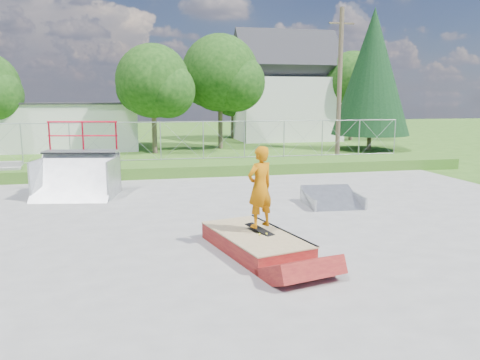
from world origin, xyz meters
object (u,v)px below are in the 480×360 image
(grind_box, at_px, (255,242))
(skater, at_px, (260,190))
(flat_bank_ramp, at_px, (332,198))
(quarter_pipe, at_px, (75,161))

(grind_box, xyz_separation_m, skater, (0.13, 0.09, 1.15))
(flat_bank_ramp, height_order, skater, skater)
(flat_bank_ramp, relative_size, skater, 0.97)
(quarter_pipe, distance_m, flat_bank_ramp, 8.62)
(quarter_pipe, relative_size, skater, 1.43)
(quarter_pipe, height_order, skater, quarter_pipe)
(flat_bank_ramp, bearing_deg, grind_box, -128.00)
(grind_box, height_order, quarter_pipe, quarter_pipe)
(quarter_pipe, bearing_deg, skater, -44.61)
(flat_bank_ramp, xyz_separation_m, skater, (-3.34, -3.72, 1.11))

